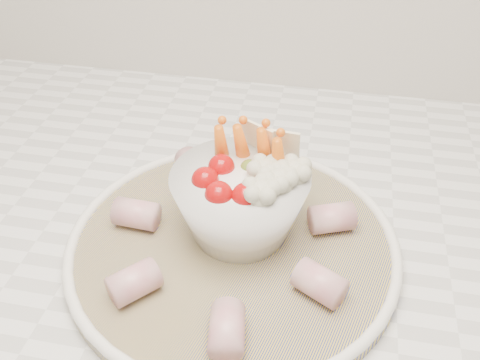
# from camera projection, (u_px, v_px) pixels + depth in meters

# --- Properties ---
(serving_platter) EXTENTS (0.44, 0.44, 0.02)m
(serving_platter) POSITION_uv_depth(u_px,v_px,m) (233.00, 245.00, 0.58)
(serving_platter) COLOR navy
(serving_platter) RESTS_ON kitchen_counter
(veggie_bowl) EXTENTS (0.15, 0.15, 0.12)m
(veggie_bowl) POSITION_uv_depth(u_px,v_px,m) (242.00, 199.00, 0.57)
(veggie_bowl) COLOR white
(veggie_bowl) RESTS_ON serving_platter
(cured_meat_rolls) EXTENTS (0.27, 0.29, 0.03)m
(cured_meat_rolls) POSITION_uv_depth(u_px,v_px,m) (232.00, 231.00, 0.57)
(cured_meat_rolls) COLOR #BC5667
(cured_meat_rolls) RESTS_ON serving_platter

